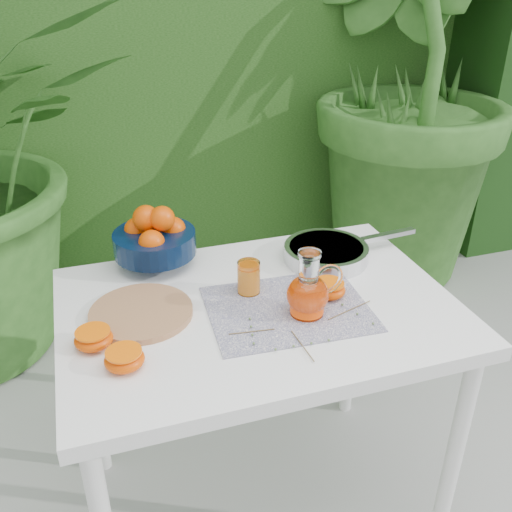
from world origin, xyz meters
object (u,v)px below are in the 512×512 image
object	(u,v)px
cutting_board	(141,313)
fruit_bowl	(155,238)
white_table	(258,330)
saute_pan	(327,252)
juice_pitcher	(308,293)

from	to	relation	value
cutting_board	fruit_bowl	bearing A→B (deg)	72.38
white_table	saute_pan	size ratio (longest dim) A/B	2.28
fruit_bowl	white_table	bearing A→B (deg)	-54.12
white_table	cutting_board	world-z (taller)	cutting_board
white_table	fruit_bowl	world-z (taller)	fruit_bowl
juice_pitcher	saute_pan	xyz separation A→B (m)	(0.16, 0.25, -0.04)
cutting_board	fruit_bowl	xyz separation A→B (m)	(0.08, 0.25, 0.08)
juice_pitcher	saute_pan	world-z (taller)	juice_pitcher
white_table	fruit_bowl	distance (m)	0.40
white_table	saute_pan	bearing A→B (deg)	31.93
white_table	juice_pitcher	bearing A→B (deg)	-38.47
cutting_board	saute_pan	world-z (taller)	saute_pan
cutting_board	juice_pitcher	distance (m)	0.42
white_table	fruit_bowl	bearing A→B (deg)	125.88
fruit_bowl	juice_pitcher	size ratio (longest dim) A/B	1.66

